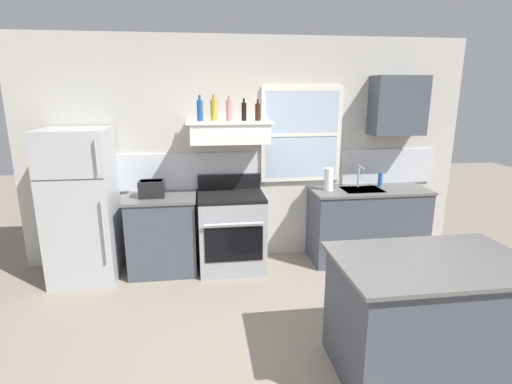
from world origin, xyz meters
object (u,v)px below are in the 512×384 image
at_px(refrigerator, 82,206).
at_px(paper_towel_roll, 329,179).
at_px(bottle_champagne_gold_foil, 214,110).
at_px(toaster, 152,188).
at_px(kitchen_island, 428,316).
at_px(bottle_blue_liqueur, 200,110).
at_px(dish_soap_bottle, 380,179).
at_px(stove_range, 232,231).
at_px(bottle_balsamic_dark, 244,111).
at_px(bottle_rose_pink, 229,110).
at_px(bottle_brown_stout, 258,112).

height_order(refrigerator, paper_towel_roll, refrigerator).
bearing_deg(paper_towel_roll, bottle_champagne_gold_foil, 175.80).
bearing_deg(toaster, kitchen_island, -42.99).
distance_m(toaster, bottle_blue_liqueur, 1.03).
bearing_deg(dish_soap_bottle, refrigerator, -177.40).
height_order(refrigerator, stove_range, refrigerator).
xyz_separation_m(bottle_balsamic_dark, dish_soap_bottle, (1.71, 0.05, -0.85)).
xyz_separation_m(toaster, bottle_champagne_gold_foil, (0.72, 0.13, 0.86)).
distance_m(bottle_blue_liqueur, dish_soap_bottle, 2.37).
height_order(bottle_rose_pink, dish_soap_bottle, bottle_rose_pink).
relative_size(toaster, kitchen_island, 0.21).
height_order(refrigerator, dish_soap_bottle, refrigerator).
bearing_deg(bottle_champagne_gold_foil, bottle_blue_liqueur, -159.52).
bearing_deg(bottle_champagne_gold_foil, stove_range, -39.42).
height_order(bottle_champagne_gold_foil, dish_soap_bottle, bottle_champagne_gold_foil).
distance_m(refrigerator, bottle_blue_liqueur, 1.68).
bearing_deg(bottle_champagne_gold_foil, refrigerator, -173.88).
height_order(bottle_balsamic_dark, kitchen_island, bottle_balsamic_dark).
distance_m(dish_soap_bottle, kitchen_island, 2.30).
bearing_deg(paper_towel_roll, bottle_rose_pink, 177.84).
xyz_separation_m(bottle_rose_pink, bottle_balsamic_dark, (0.17, 0.01, -0.01)).
relative_size(toaster, bottle_blue_liqueur, 1.05).
relative_size(bottle_balsamic_dark, paper_towel_roll, 0.92).
xyz_separation_m(toaster, stove_range, (0.89, -0.01, -0.54)).
bearing_deg(stove_range, bottle_rose_pink, 89.21).
bearing_deg(bottle_brown_stout, refrigerator, -177.64).
relative_size(toaster, paper_towel_roll, 1.10).
xyz_separation_m(bottle_rose_pink, kitchen_island, (1.29, -2.11, -1.41)).
height_order(toaster, paper_towel_roll, paper_towel_roll).
height_order(bottle_brown_stout, dish_soap_bottle, bottle_brown_stout).
bearing_deg(kitchen_island, bottle_rose_pink, 121.52).
bearing_deg(toaster, paper_towel_roll, 0.78).
relative_size(bottle_champagne_gold_foil, bottle_brown_stout, 1.23).
distance_m(stove_range, kitchen_island, 2.40).
height_order(refrigerator, toaster, refrigerator).
distance_m(bottle_rose_pink, bottle_brown_stout, 0.32).
bearing_deg(toaster, refrigerator, -177.57).
height_order(bottle_champagne_gold_foil, kitchen_island, bottle_champagne_gold_foil).
relative_size(bottle_blue_liqueur, bottle_brown_stout, 1.20).
relative_size(bottle_rose_pink, dish_soap_bottle, 1.55).
xyz_separation_m(bottle_champagne_gold_foil, bottle_rose_pink, (0.17, -0.05, -0.00)).
xyz_separation_m(bottle_champagne_gold_foil, bottle_balsamic_dark, (0.33, -0.05, -0.02)).
relative_size(stove_range, bottle_blue_liqueur, 3.85).
bearing_deg(bottle_rose_pink, bottle_balsamic_dark, 2.19).
xyz_separation_m(bottle_blue_liqueur, paper_towel_roll, (1.50, -0.04, -0.82)).
height_order(refrigerator, bottle_balsamic_dark, bottle_balsamic_dark).
xyz_separation_m(bottle_champagne_gold_foil, kitchen_island, (1.46, -2.16, -1.41)).
bearing_deg(bottle_rose_pink, toaster, -175.35).
height_order(toaster, bottle_balsamic_dark, bottle_balsamic_dark).
relative_size(bottle_balsamic_dark, kitchen_island, 0.18).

